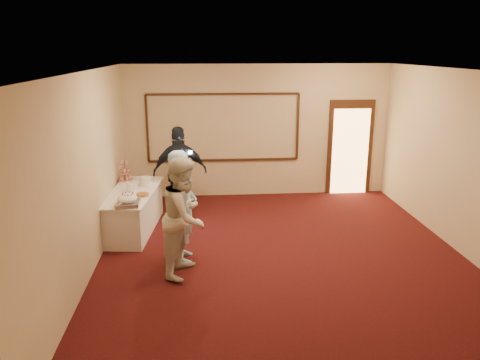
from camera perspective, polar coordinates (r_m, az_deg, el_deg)
The scene contains 14 objects.
floor at distance 7.84m, azimuth 5.24°, elevation -9.36°, with size 7.00×7.00×0.00m, color black.
room_walls at distance 7.22m, azimuth 5.64°, elevation 5.35°, with size 6.04×7.04×3.02m.
wall_molding at distance 10.61m, azimuth -2.04°, elevation 6.40°, with size 3.45×0.04×1.55m.
doorway at distance 11.22m, azimuth 13.26°, elevation 3.80°, with size 1.05×0.07×2.20m.
buffet_table at distance 9.01m, azimuth -12.87°, elevation -3.65°, with size 1.02×2.16×0.77m.
pavlova_tray at distance 8.11m, azimuth -13.47°, elevation -2.39°, with size 0.39×0.55×0.20m.
cupcake_stand at distance 9.66m, azimuth -13.85°, elevation 0.92°, with size 0.30×0.30×0.43m.
plate_stack_a at distance 8.87m, azimuth -13.04°, elevation -0.85°, with size 0.18×0.18×0.15m.
plate_stack_b at distance 9.15m, azimuth -11.39°, elevation -0.17°, with size 0.21×0.21×0.18m.
tart at distance 8.53m, azimuth -11.80°, elevation -1.80°, with size 0.27×0.27×0.05m.
man at distance 7.46m, azimuth -6.96°, elevation -3.21°, with size 0.66×0.44×1.82m, color #9AD0F1.
woman at distance 7.03m, azimuth -6.74°, elevation -4.42°, with size 0.88×0.69×1.81m, color silver.
guest at distance 9.50m, azimuth -7.31°, elevation 1.00°, with size 1.08×0.45×1.84m, color black.
camera_flash at distance 9.28m, azimuth -6.11°, elevation 3.37°, with size 0.07×0.04×0.05m, color white.
Camera 1 is at (-1.28, -6.99, 3.31)m, focal length 35.00 mm.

